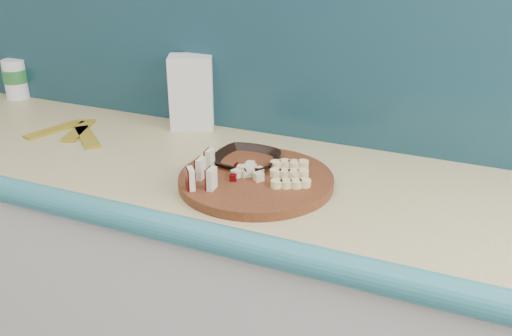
% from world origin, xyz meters
% --- Properties ---
extents(kitchen_counter, '(2.20, 0.63, 0.91)m').
position_xyz_m(kitchen_counter, '(0.10, 1.50, 0.46)').
color(kitchen_counter, silver).
rests_on(kitchen_counter, ground).
extents(backsplash, '(2.20, 0.02, 0.50)m').
position_xyz_m(backsplash, '(0.10, 1.79, 1.16)').
color(backsplash, teal).
rests_on(backsplash, kitchen_counter).
extents(cutting_board, '(0.46, 0.46, 0.02)m').
position_xyz_m(cutting_board, '(0.28, 1.45, 0.92)').
color(cutting_board, '#48210F').
rests_on(cutting_board, kitchen_counter).
extents(apple_wedges, '(0.08, 0.14, 0.05)m').
position_xyz_m(apple_wedges, '(0.18, 1.38, 0.96)').
color(apple_wedges, '#F2E4C1').
rests_on(apple_wedges, cutting_board).
extents(apple_chunks, '(0.06, 0.06, 0.02)m').
position_xyz_m(apple_chunks, '(0.26, 1.44, 0.94)').
color(apple_chunks, beige).
rests_on(apple_chunks, cutting_board).
extents(banana_slices, '(0.13, 0.15, 0.02)m').
position_xyz_m(banana_slices, '(0.35, 1.48, 0.94)').
color(banana_slices, '#FCE69A').
rests_on(banana_slices, cutting_board).
extents(brown_bowl, '(0.16, 0.16, 0.04)m').
position_xyz_m(brown_bowl, '(0.22, 1.53, 0.93)').
color(brown_bowl, black).
rests_on(brown_bowl, kitchen_counter).
extents(flour_bag, '(0.15, 0.13, 0.21)m').
position_xyz_m(flour_bag, '(-0.05, 1.74, 1.01)').
color(flour_bag, silver).
rests_on(flour_bag, kitchen_counter).
extents(canister, '(0.08, 0.08, 0.13)m').
position_xyz_m(canister, '(-0.74, 1.76, 0.98)').
color(canister, white).
rests_on(canister, kitchen_counter).
extents(banana_peel, '(0.25, 0.21, 0.01)m').
position_xyz_m(banana_peel, '(-0.33, 1.55, 0.91)').
color(banana_peel, gold).
rests_on(banana_peel, kitchen_counter).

